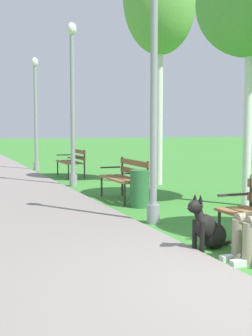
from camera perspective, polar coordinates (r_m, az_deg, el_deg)
The scene contains 9 objects.
park_bench_mid at distance 9.42m, azimuth -0.00°, elevation -0.95°, with size 0.55×1.50×0.85m.
park_bench_far at distance 14.05m, azimuth -6.68°, elevation 0.99°, with size 0.55×1.50×0.85m.
dog_black at distance 5.76m, azimuth 10.14°, elevation -7.42°, with size 0.81×0.42×0.71m.
lamp_post_near at distance 7.11m, azimuth 3.43°, elevation 9.53°, with size 0.24×0.24×3.96m.
lamp_post_mid at distance 11.73m, azimuth -6.65°, elevation 8.06°, with size 0.24×0.24×4.09m.
lamp_post_far at distance 16.37m, azimuth -11.14°, elevation 6.78°, with size 0.24×0.24×3.90m.
birch_tree_second at distance 9.31m, azimuth 15.19°, elevation 19.16°, with size 1.98×2.16×4.83m.
birch_tree_third at distance 12.44m, azimuth 4.23°, elevation 20.03°, with size 1.91×1.67×6.16m.
litter_bin at distance 8.63m, azimuth 1.70°, elevation -2.59°, with size 0.36×0.36×0.70m, color #2D6638.
Camera 1 is at (-2.97, -3.47, 1.49)m, focal length 49.18 mm.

